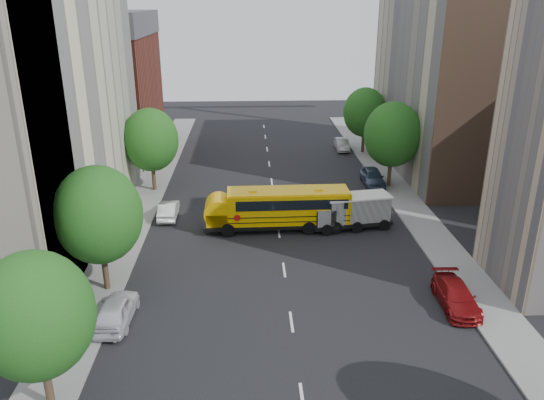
{
  "coord_description": "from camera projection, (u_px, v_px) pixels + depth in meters",
  "views": [
    {
      "loc": [
        -2.22,
        -32.88,
        16.7
      ],
      "look_at": [
        -0.62,
        2.0,
        3.42
      ],
      "focal_mm": 35.0,
      "sensor_mm": 36.0,
      "label": 1
    }
  ],
  "objects": [
    {
      "name": "street_tree_0",
      "position": [
        35.0,
        316.0,
        21.54
      ],
      "size": [
        4.8,
        4.8,
        7.41
      ],
      "color": "#38281C",
      "rests_on": "ground"
    },
    {
      "name": "parked_car_0",
      "position": [
        116.0,
        310.0,
        28.97
      ],
      "size": [
        1.94,
        4.49,
        1.51
      ],
      "primitive_type": "imported",
      "rotation": [
        0.0,
        0.0,
        3.1
      ],
      "color": "silver",
      "rests_on": "ground"
    },
    {
      "name": "street_tree_2",
      "position": [
        151.0,
        140.0,
        47.62
      ],
      "size": [
        4.99,
        4.99,
        7.71
      ],
      "color": "#38281C",
      "rests_on": "ground"
    },
    {
      "name": "sidewalk_left",
      "position": [
        130.0,
        229.0,
        40.89
      ],
      "size": [
        3.0,
        80.0,
        0.12
      ],
      "primitive_type": "cube",
      "color": "slate",
      "rests_on": "ground"
    },
    {
      "name": "building_right_sidewall",
      "position": [
        498.0,
        101.0,
        42.71
      ],
      "size": [
        10.1,
        0.3,
        18.0
      ],
      "primitive_type": "cube",
      "color": "brown",
      "rests_on": "ground"
    },
    {
      "name": "parked_car_3",
      "position": [
        456.0,
        296.0,
        30.52
      ],
      "size": [
        2.06,
        4.74,
        1.36
      ],
      "primitive_type": "imported",
      "rotation": [
        0.0,
        0.0,
        -0.03
      ],
      "color": "maroon",
      "rests_on": "ground"
    },
    {
      "name": "lane_markings",
      "position": [
        275.0,
        204.0,
        46.07
      ],
      "size": [
        0.15,
        64.0,
        0.01
      ],
      "primitive_type": "cube",
      "color": "silver",
      "rests_on": "ground"
    },
    {
      "name": "ground",
      "position": [
        282.0,
        256.0,
        36.73
      ],
      "size": [
        120.0,
        120.0,
        0.0
      ],
      "primitive_type": "plane",
      "color": "black",
      "rests_on": "ground"
    },
    {
      "name": "building_left_cream",
      "position": [
        28.0,
        99.0,
        38.01
      ],
      "size": [
        10.0,
        26.0,
        20.0
      ],
      "primitive_type": "cube",
      "color": "beige",
      "rests_on": "ground"
    },
    {
      "name": "building_right_far",
      "position": [
        449.0,
        81.0,
        52.98
      ],
      "size": [
        10.0,
        22.0,
        18.0
      ],
      "primitive_type": "cube",
      "color": "tan",
      "rests_on": "ground"
    },
    {
      "name": "safari_truck",
      "position": [
        351.0,
        211.0,
        40.83
      ],
      "size": [
        6.5,
        3.23,
        2.66
      ],
      "rotation": [
        0.0,
        0.0,
        0.16
      ],
      "color": "black",
      "rests_on": "ground"
    },
    {
      "name": "street_tree_4",
      "position": [
        393.0,
        135.0,
        48.47
      ],
      "size": [
        5.25,
        5.25,
        8.1
      ],
      "color": "#38281C",
      "rests_on": "ground"
    },
    {
      "name": "parked_car_1",
      "position": [
        168.0,
        210.0,
        43.01
      ],
      "size": [
        1.49,
        4.05,
        1.33
      ],
      "primitive_type": "imported",
      "rotation": [
        0.0,
        0.0,
        3.16
      ],
      "color": "silver",
      "rests_on": "ground"
    },
    {
      "name": "parked_car_5",
      "position": [
        342.0,
        144.0,
        62.38
      ],
      "size": [
        1.53,
        4.08,
        1.33
      ],
      "primitive_type": "imported",
      "rotation": [
        0.0,
        0.0,
        -0.03
      ],
      "color": "#A09F9B",
      "rests_on": "ground"
    },
    {
      "name": "parked_car_4",
      "position": [
        373.0,
        177.0,
        50.58
      ],
      "size": [
        1.98,
        4.71,
        1.59
      ],
      "primitive_type": "imported",
      "rotation": [
        0.0,
        0.0,
        -0.02
      ],
      "color": "#374861",
      "rests_on": "ground"
    },
    {
      "name": "school_bus",
      "position": [
        278.0,
        207.0,
        40.52
      ],
      "size": [
        11.56,
        3.04,
        3.24
      ],
      "rotation": [
        0.0,
        0.0,
        0.02
      ],
      "color": "black",
      "rests_on": "ground"
    },
    {
      "name": "building_left_redbrick",
      "position": [
        108.0,
        95.0,
        59.79
      ],
      "size": [
        10.0,
        15.0,
        13.0
      ],
      "primitive_type": "cube",
      "color": "maroon",
      "rests_on": "ground"
    },
    {
      "name": "street_tree_1",
      "position": [
        98.0,
        215.0,
        30.77
      ],
      "size": [
        5.12,
        5.12,
        7.9
      ],
      "color": "#38281C",
      "rests_on": "ground"
    },
    {
      "name": "sidewalk_right",
      "position": [
        423.0,
        224.0,
        41.88
      ],
      "size": [
        3.0,
        80.0,
        0.12
      ],
      "primitive_type": "cube",
      "color": "slate",
      "rests_on": "ground"
    },
    {
      "name": "street_tree_5",
      "position": [
        365.0,
        112.0,
        59.81
      ],
      "size": [
        4.86,
        4.86,
        7.51
      ],
      "color": "#38281C",
      "rests_on": "ground"
    }
  ]
}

